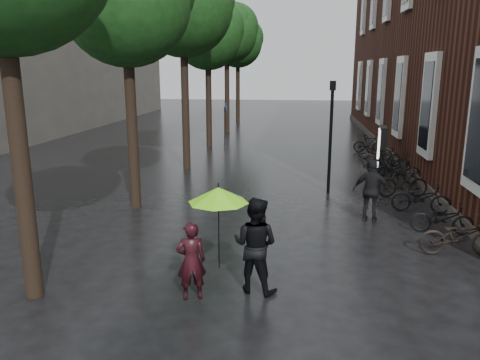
% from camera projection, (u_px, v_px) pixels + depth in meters
% --- Properties ---
extents(ground, '(120.00, 120.00, 0.00)m').
position_uv_depth(ground, '(234.00, 339.00, 7.53)').
color(ground, black).
extents(street_trees, '(4.33, 34.03, 8.91)m').
position_uv_depth(street_trees, '(196.00, 23.00, 21.90)').
color(street_trees, black).
rests_on(street_trees, ground).
extents(person_burgundy, '(0.64, 0.52, 1.52)m').
position_uv_depth(person_burgundy, '(191.00, 261.00, 8.70)').
color(person_burgundy, black).
rests_on(person_burgundy, ground).
extents(person_black, '(1.09, 0.96, 1.89)m').
position_uv_depth(person_black, '(255.00, 245.00, 8.99)').
color(person_black, black).
rests_on(person_black, ground).
extents(lime_umbrella, '(1.13, 1.13, 1.66)m').
position_uv_depth(lime_umbrella, '(218.00, 195.00, 8.53)').
color(lime_umbrella, black).
rests_on(lime_umbrella, ground).
extents(pedestrian_walking, '(1.13, 0.69, 1.79)m').
position_uv_depth(pedestrian_walking, '(372.00, 191.00, 13.16)').
color(pedestrian_walking, black).
rests_on(pedestrian_walking, ground).
extents(parked_bicycles, '(2.02, 14.41, 1.03)m').
position_uv_depth(parked_bicycles, '(399.00, 175.00, 17.10)').
color(parked_bicycles, black).
rests_on(parked_bicycles, ground).
extents(ad_lightbox, '(0.29, 1.26, 1.90)m').
position_uv_depth(ad_lightbox, '(382.00, 149.00, 19.73)').
color(ad_lightbox, black).
rests_on(ad_lightbox, ground).
extents(lamp_post, '(0.20, 0.20, 3.86)m').
position_uv_depth(lamp_post, '(331.00, 126.00, 15.92)').
color(lamp_post, black).
rests_on(lamp_post, ground).
extents(cycle_sign, '(0.13, 0.45, 2.48)m').
position_uv_depth(cycle_sign, '(225.00, 118.00, 25.26)').
color(cycle_sign, '#262628').
rests_on(cycle_sign, ground).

